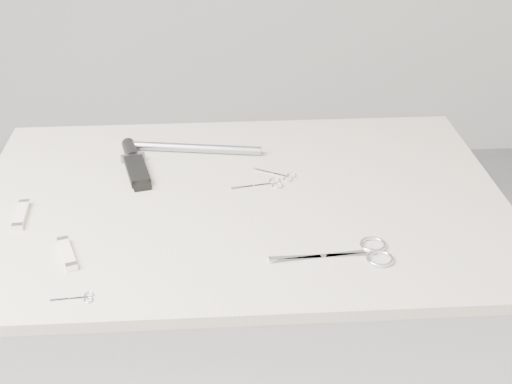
{
  "coord_description": "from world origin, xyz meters",
  "views": [
    {
      "loc": [
        -0.05,
        -1.17,
        1.59
      ],
      "look_at": [
        0.03,
        0.02,
        0.92
      ],
      "focal_mm": 50.0,
      "sensor_mm": 36.0,
      "label": 1
    }
  ],
  "objects": [
    {
      "name": "plinth",
      "position": [
        0.0,
        0.0,
        0.45
      ],
      "size": [
        0.9,
        0.6,
        0.9
      ],
      "primitive_type": "cube",
      "color": "silver",
      "rests_on": "ground"
    },
    {
      "name": "display_board",
      "position": [
        0.0,
        0.0,
        0.91
      ],
      "size": [
        1.0,
        0.7,
        0.02
      ],
      "primitive_type": "cube",
      "color": "beige",
      "rests_on": "plinth"
    },
    {
      "name": "large_shears",
      "position": [
        0.18,
        -0.2,
        0.92
      ],
      "size": [
        0.2,
        0.09,
        0.01
      ],
      "rotation": [
        0.0,
        0.0,
        0.07
      ],
      "color": "silver",
      "rests_on": "display_board"
    },
    {
      "name": "embroidery_scissors_a",
      "position": [
        0.05,
        0.04,
        0.92
      ],
      "size": [
        0.1,
        0.05,
        0.0
      ],
      "rotation": [
        0.0,
        0.0,
        0.18
      ],
      "color": "silver",
      "rests_on": "display_board"
    },
    {
      "name": "embroidery_scissors_b",
      "position": [
        0.08,
        0.08,
        0.92
      ],
      "size": [
        0.08,
        0.06,
        0.0
      ],
      "rotation": [
        0.0,
        0.0,
        -0.53
      ],
      "color": "silver",
      "rests_on": "display_board"
    },
    {
      "name": "tiny_scissors",
      "position": [
        -0.26,
        -0.29,
        0.92
      ],
      "size": [
        0.06,
        0.03,
        0.0
      ],
      "rotation": [
        0.0,
        0.0,
        0.08
      ],
      "color": "silver",
      "rests_on": "display_board"
    },
    {
      "name": "sheathed_knife",
      "position": [
        -0.21,
        0.15,
        0.93
      ],
      "size": [
        0.07,
        0.19,
        0.02
      ],
      "rotation": [
        0.0,
        0.0,
        1.8
      ],
      "color": "black",
      "rests_on": "display_board"
    },
    {
      "name": "pocket_knife_a",
      "position": [
        -0.4,
        -0.05,
        0.93
      ],
      "size": [
        0.03,
        0.09,
        0.01
      ],
      "rotation": [
        0.0,
        0.0,
        1.63
      ],
      "color": "white",
      "rests_on": "display_board"
    },
    {
      "name": "pocket_knife_b",
      "position": [
        -0.3,
        -0.18,
        0.93
      ],
      "size": [
        0.05,
        0.09,
        0.01
      ],
      "rotation": [
        0.0,
        0.0,
        1.9
      ],
      "color": "white",
      "rests_on": "display_board"
    },
    {
      "name": "metal_rail",
      "position": [
        -0.09,
        0.2,
        0.93
      ],
      "size": [
        0.28,
        0.06,
        0.02
      ],
      "primitive_type": "cylinder",
      "rotation": [
        0.0,
        1.57,
        -0.17
      ],
      "color": "gray",
      "rests_on": "display_board"
    }
  ]
}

